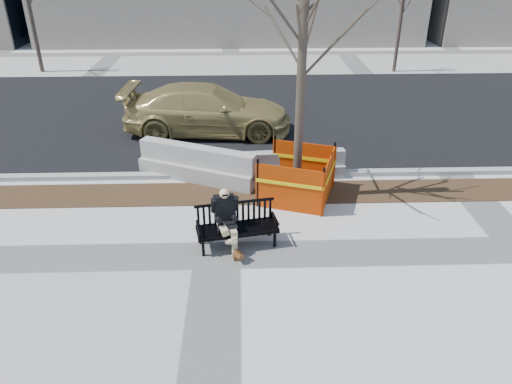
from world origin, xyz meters
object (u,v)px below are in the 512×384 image
sedan (209,132)px  jersey_barrier_right (294,177)px  jersey_barrier_left (199,179)px  seated_man (227,245)px  tree_fence (296,196)px  bench (238,245)px

sedan → jersey_barrier_right: sedan is taller
sedan → jersey_barrier_left: size_ratio=1.64×
seated_man → tree_fence: bearing=40.6°
tree_fence → bench: bearing=-124.6°
jersey_barrier_left → bench: bearing=-47.6°
sedan → jersey_barrier_right: bearing=-140.7°
sedan → jersey_barrier_right: 4.14m
seated_man → jersey_barrier_right: seated_man is taller
bench → jersey_barrier_right: bearing=53.7°
bench → sedan: size_ratio=0.32×
jersey_barrier_left → sedan: bearing=112.5°
tree_fence → sedan: 5.01m
bench → tree_fence: (1.43, 2.07, 0.00)m
sedan → jersey_barrier_right: (2.44, -3.35, 0.00)m
sedan → jersey_barrier_left: sedan is taller
seated_man → sedan: 6.52m
jersey_barrier_right → seated_man: bearing=-123.2°
tree_fence → jersey_barrier_left: size_ratio=1.88×
seated_man → bench: bearing=-11.5°
sedan → jersey_barrier_left: 3.38m
seated_man → jersey_barrier_left: size_ratio=0.39×
jersey_barrier_left → seated_man: bearing=-51.4°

